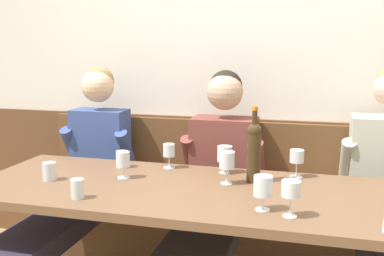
{
  "coord_description": "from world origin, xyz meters",
  "views": [
    {
      "loc": [
        0.47,
        -1.85,
        1.42
      ],
      "look_at": [
        -0.15,
        0.44,
        0.99
      ],
      "focal_mm": 42.55,
      "sensor_mm": 36.0,
      "label": 1
    }
  ],
  "objects_px": {
    "wine_glass_mid_left": "(291,191)",
    "water_tumbler_center": "(49,171)",
    "wall_bench": "(230,228)",
    "wine_glass_center_front": "(225,155)",
    "wine_bottle_clear_water": "(254,150)",
    "person_center_left_seat": "(213,191)",
    "water_tumbler_left": "(122,159)",
    "dining_table": "(205,206)",
    "wine_glass_near_bucket": "(169,152)",
    "wine_glass_by_bottle": "(263,187)",
    "wine_glass_left_end": "(123,160)",
    "person_left_seat": "(75,181)",
    "wine_glass_center_rear": "(227,161)",
    "water_tumbler_right": "(78,189)",
    "wine_glass_right_end": "(297,158)"
  },
  "relations": [
    {
      "from": "wine_glass_mid_left",
      "to": "water_tumbler_center",
      "type": "relative_size",
      "value": 1.61
    },
    {
      "from": "wall_bench",
      "to": "wine_glass_center_front",
      "type": "height_order",
      "value": "wall_bench"
    },
    {
      "from": "wine_glass_mid_left",
      "to": "wine_bottle_clear_water",
      "type": "bearing_deg",
      "value": 115.21
    },
    {
      "from": "person_center_left_seat",
      "to": "water_tumbler_left",
      "type": "distance_m",
      "value": 0.53
    },
    {
      "from": "dining_table",
      "to": "wine_glass_near_bucket",
      "type": "height_order",
      "value": "wine_glass_near_bucket"
    },
    {
      "from": "wine_glass_near_bucket",
      "to": "water_tumbler_center",
      "type": "height_order",
      "value": "wine_glass_near_bucket"
    },
    {
      "from": "wine_glass_by_bottle",
      "to": "water_tumbler_center",
      "type": "relative_size",
      "value": 1.6
    },
    {
      "from": "water_tumbler_center",
      "to": "water_tumbler_left",
      "type": "xyz_separation_m",
      "value": [
        0.25,
        0.32,
        0.0
      ]
    },
    {
      "from": "wine_glass_mid_left",
      "to": "water_tumbler_left",
      "type": "bearing_deg",
      "value": 151.44
    },
    {
      "from": "water_tumbler_center",
      "to": "wall_bench",
      "type": "bearing_deg",
      "value": 44.0
    },
    {
      "from": "wall_bench",
      "to": "wine_glass_center_front",
      "type": "xyz_separation_m",
      "value": [
        0.03,
        -0.4,
        0.57
      ]
    },
    {
      "from": "wine_glass_left_end",
      "to": "wine_glass_center_front",
      "type": "relative_size",
      "value": 0.94
    },
    {
      "from": "wine_glass_near_bucket",
      "to": "person_left_seat",
      "type": "bearing_deg",
      "value": 178.15
    },
    {
      "from": "person_left_seat",
      "to": "wine_bottle_clear_water",
      "type": "xyz_separation_m",
      "value": [
        1.07,
        -0.15,
        0.29
      ]
    },
    {
      "from": "person_center_left_seat",
      "to": "wine_glass_mid_left",
      "type": "height_order",
      "value": "person_center_left_seat"
    },
    {
      "from": "wall_bench",
      "to": "wine_glass_center_rear",
      "type": "distance_m",
      "value": 0.84
    },
    {
      "from": "person_center_left_seat",
      "to": "water_tumbler_left",
      "type": "xyz_separation_m",
      "value": [
        -0.49,
        -0.09,
        0.17
      ]
    },
    {
      "from": "wine_bottle_clear_water",
      "to": "wine_glass_center_front",
      "type": "distance_m",
      "value": 0.21
    },
    {
      "from": "person_center_left_seat",
      "to": "wine_glass_center_rear",
      "type": "bearing_deg",
      "value": -63.19
    },
    {
      "from": "wall_bench",
      "to": "wine_bottle_clear_water",
      "type": "distance_m",
      "value": 0.85
    },
    {
      "from": "wine_glass_by_bottle",
      "to": "water_tumbler_right",
      "type": "distance_m",
      "value": 0.8
    },
    {
      "from": "water_tumbler_center",
      "to": "wine_glass_left_end",
      "type": "bearing_deg",
      "value": 21.05
    },
    {
      "from": "wine_bottle_clear_water",
      "to": "water_tumbler_right",
      "type": "distance_m",
      "value": 0.85
    },
    {
      "from": "wine_glass_center_rear",
      "to": "water_tumbler_right",
      "type": "bearing_deg",
      "value": -147.33
    },
    {
      "from": "wine_bottle_clear_water",
      "to": "wine_glass_by_bottle",
      "type": "height_order",
      "value": "wine_bottle_clear_water"
    },
    {
      "from": "wine_glass_left_end",
      "to": "water_tumbler_center",
      "type": "bearing_deg",
      "value": -158.95
    },
    {
      "from": "person_left_seat",
      "to": "wine_glass_right_end",
      "type": "distance_m",
      "value": 1.29
    },
    {
      "from": "person_center_left_seat",
      "to": "wine_glass_mid_left",
      "type": "relative_size",
      "value": 8.73
    },
    {
      "from": "water_tumbler_left",
      "to": "water_tumbler_right",
      "type": "height_order",
      "value": "water_tumbler_left"
    },
    {
      "from": "dining_table",
      "to": "wine_glass_by_bottle",
      "type": "height_order",
      "value": "wine_glass_by_bottle"
    },
    {
      "from": "wine_glass_right_end",
      "to": "wall_bench",
      "type": "bearing_deg",
      "value": 136.28
    },
    {
      "from": "wine_glass_by_bottle",
      "to": "wine_glass_mid_left",
      "type": "bearing_deg",
      "value": -21.61
    },
    {
      "from": "wine_glass_left_end",
      "to": "water_tumbler_center",
      "type": "xyz_separation_m",
      "value": [
        -0.34,
        -0.13,
        -0.05
      ]
    },
    {
      "from": "wine_glass_by_bottle",
      "to": "wine_glass_left_end",
      "type": "distance_m",
      "value": 0.78
    },
    {
      "from": "wine_glass_center_rear",
      "to": "wine_glass_near_bucket",
      "type": "height_order",
      "value": "wine_glass_center_rear"
    },
    {
      "from": "person_center_left_seat",
      "to": "water_tumbler_center",
      "type": "distance_m",
      "value": 0.86
    },
    {
      "from": "person_left_seat",
      "to": "wine_glass_left_end",
      "type": "distance_m",
      "value": 0.55
    },
    {
      "from": "wine_glass_center_front",
      "to": "wine_glass_right_end",
      "type": "bearing_deg",
      "value": 2.65
    },
    {
      "from": "wine_glass_by_bottle",
      "to": "dining_table",
      "type": "bearing_deg",
      "value": 144.46
    },
    {
      "from": "person_center_left_seat",
      "to": "wine_glass_mid_left",
      "type": "distance_m",
      "value": 0.78
    },
    {
      "from": "person_center_left_seat",
      "to": "wine_glass_by_bottle",
      "type": "xyz_separation_m",
      "value": [
        0.33,
        -0.56,
        0.22
      ]
    },
    {
      "from": "wine_glass_mid_left",
      "to": "water_tumbler_center",
      "type": "height_order",
      "value": "wine_glass_mid_left"
    },
    {
      "from": "person_left_seat",
      "to": "wine_glass_near_bucket",
      "type": "xyz_separation_m",
      "value": [
        0.59,
        -0.02,
        0.22
      ]
    },
    {
      "from": "wine_glass_by_bottle",
      "to": "water_tumbler_center",
      "type": "xyz_separation_m",
      "value": [
        -1.07,
        0.14,
        -0.05
      ]
    },
    {
      "from": "person_center_left_seat",
      "to": "water_tumbler_right",
      "type": "relative_size",
      "value": 14.57
    },
    {
      "from": "dining_table",
      "to": "wine_glass_near_bucket",
      "type": "xyz_separation_m",
      "value": [
        -0.28,
        0.31,
        0.17
      ]
    },
    {
      "from": "water_tumbler_left",
      "to": "wine_glass_near_bucket",
      "type": "bearing_deg",
      "value": 11.67
    },
    {
      "from": "wine_bottle_clear_water",
      "to": "dining_table",
      "type": "bearing_deg",
      "value": -138.88
    },
    {
      "from": "wine_glass_left_end",
      "to": "water_tumbler_left",
      "type": "height_order",
      "value": "wine_glass_left_end"
    },
    {
      "from": "wine_glass_by_bottle",
      "to": "water_tumbler_center",
      "type": "distance_m",
      "value": 1.08
    }
  ]
}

